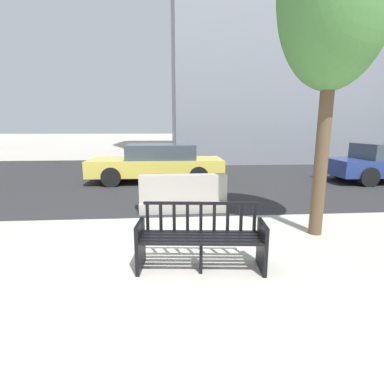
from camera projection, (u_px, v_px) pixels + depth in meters
ground_plane at (142, 281)px, 3.77m from camera, size 200.00×200.00×0.00m
street_asphalt at (159, 175)px, 12.24m from camera, size 120.00×12.00×0.01m
street_bench at (201, 240)px, 4.04m from camera, size 1.73×0.68×0.88m
jersey_barrier_centre at (183, 196)px, 6.92m from camera, size 2.02×0.73×0.84m
car_taxi_near at (158, 163)px, 10.59m from camera, size 4.62×2.03×1.32m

